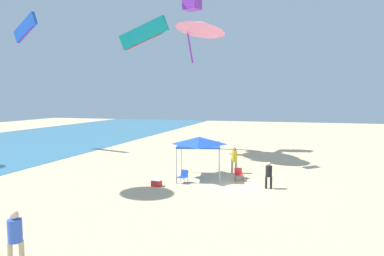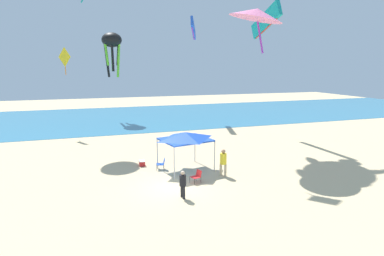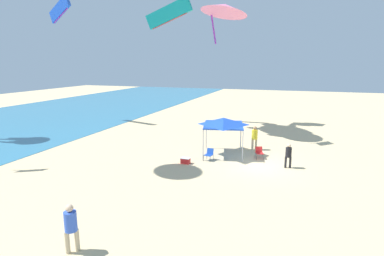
% 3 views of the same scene
% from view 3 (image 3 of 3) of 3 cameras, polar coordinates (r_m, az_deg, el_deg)
% --- Properties ---
extents(ground, '(120.00, 120.00, 0.10)m').
position_cam_3_polar(ground, '(21.35, 12.60, -6.97)').
color(ground, '#D6BC8C').
extents(canopy_tent, '(3.84, 3.47, 2.82)m').
position_cam_3_polar(canopy_tent, '(22.84, 5.84, 1.14)').
color(canopy_tent, '#B7B7BC').
rests_on(canopy_tent, ground).
extents(folding_chair_right_of_tent, '(0.76, 0.69, 0.82)m').
position_cam_3_polar(folding_chair_right_of_tent, '(22.84, 12.33, -4.32)').
color(folding_chair_right_of_tent, black).
rests_on(folding_chair_right_of_tent, ground).
extents(folding_chair_left_of_tent, '(0.71, 0.63, 0.82)m').
position_cam_3_polar(folding_chair_left_of_tent, '(21.92, 3.19, -4.75)').
color(folding_chair_left_of_tent, black).
rests_on(folding_chair_left_of_tent, ground).
extents(cooler_box, '(0.42, 0.62, 0.40)m').
position_cam_3_polar(cooler_box, '(21.25, -1.22, -6.04)').
color(cooler_box, red).
rests_on(cooler_box, ground).
extents(person_beachcomber, '(0.45, 0.45, 1.89)m').
position_cam_3_polar(person_beachcomber, '(24.81, 11.50, -1.47)').
color(person_beachcomber, '#C6B28C').
rests_on(person_beachcomber, ground).
extents(person_far_stroller, '(0.44, 0.44, 1.87)m').
position_cam_3_polar(person_far_stroller, '(12.36, -21.49, -16.25)').
color(person_far_stroller, '#C6B28C').
rests_on(person_far_stroller, ground).
extents(person_watching_sky, '(0.39, 0.43, 1.63)m').
position_cam_3_polar(person_watching_sky, '(21.11, 17.40, -4.58)').
color(person_watching_sky, black).
rests_on(person_watching_sky, ground).
extents(kite_delta_pink, '(5.96, 5.95, 3.73)m').
position_cam_3_polar(kite_delta_pink, '(29.25, 6.01, 21.10)').
color(kite_delta_pink, pink).
extents(kite_parafoil_teal, '(0.59, 5.64, 3.38)m').
position_cam_3_polar(kite_parafoil_teal, '(36.75, -4.34, 20.34)').
color(kite_parafoil_teal, teal).
extents(kite_parafoil_blue, '(1.98, 4.28, 2.70)m').
position_cam_3_polar(kite_parafoil_blue, '(38.91, -23.26, 19.47)').
color(kite_parafoil_blue, blue).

